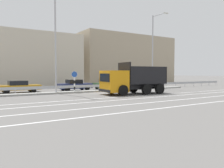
{
  "coord_description": "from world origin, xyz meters",
  "views": [
    {
      "loc": [
        -11.59,
        -20.11,
        2.15
      ],
      "look_at": [
        0.99,
        0.21,
        0.97
      ],
      "focal_mm": 35.0,
      "sensor_mm": 36.0,
      "label": 1
    }
  ],
  "objects_px": {
    "street_lamp_2": "(154,48)",
    "street_lamp_1": "(56,36)",
    "parked_car_2": "(19,87)",
    "parked_car_4": "(108,84)",
    "dump_truck": "(127,82)",
    "median_road_sign": "(74,82)",
    "parked_car_3": "(75,85)"
  },
  "relations": [
    {
      "from": "parked_car_2",
      "to": "parked_car_4",
      "type": "relative_size",
      "value": 1.1
    },
    {
      "from": "dump_truck",
      "to": "parked_car_3",
      "type": "distance_m",
      "value": 7.65
    },
    {
      "from": "street_lamp_1",
      "to": "street_lamp_2",
      "type": "distance_m",
      "value": 13.6
    },
    {
      "from": "street_lamp_1",
      "to": "parked_car_2",
      "type": "height_order",
      "value": "street_lamp_1"
    },
    {
      "from": "dump_truck",
      "to": "parked_car_3",
      "type": "xyz_separation_m",
      "value": [
        -2.79,
        7.1,
        -0.54
      ]
    },
    {
      "from": "parked_car_2",
      "to": "dump_truck",
      "type": "bearing_deg",
      "value": 47.47
    },
    {
      "from": "street_lamp_2",
      "to": "parked_car_2",
      "type": "height_order",
      "value": "street_lamp_2"
    },
    {
      "from": "street_lamp_2",
      "to": "parked_car_3",
      "type": "relative_size",
      "value": 2.45
    },
    {
      "from": "parked_car_2",
      "to": "parked_car_3",
      "type": "distance_m",
      "value": 6.38
    },
    {
      "from": "street_lamp_1",
      "to": "street_lamp_2",
      "type": "xyz_separation_m",
      "value": [
        13.59,
        0.2,
        -0.43
      ]
    },
    {
      "from": "dump_truck",
      "to": "street_lamp_2",
      "type": "height_order",
      "value": "street_lamp_2"
    },
    {
      "from": "dump_truck",
      "to": "parked_car_4",
      "type": "bearing_deg",
      "value": -12.15
    },
    {
      "from": "street_lamp_1",
      "to": "parked_car_3",
      "type": "xyz_separation_m",
      "value": [
        3.23,
        2.98,
        -5.29
      ]
    },
    {
      "from": "parked_car_3",
      "to": "street_lamp_2",
      "type": "bearing_deg",
      "value": 76.46
    },
    {
      "from": "parked_car_2",
      "to": "street_lamp_1",
      "type": "bearing_deg",
      "value": 38.38
    },
    {
      "from": "parked_car_2",
      "to": "parked_car_3",
      "type": "relative_size",
      "value": 1.11
    },
    {
      "from": "median_road_sign",
      "to": "street_lamp_2",
      "type": "relative_size",
      "value": 0.24
    },
    {
      "from": "street_lamp_1",
      "to": "parked_car_3",
      "type": "relative_size",
      "value": 2.66
    },
    {
      "from": "street_lamp_2",
      "to": "parked_car_3",
      "type": "xyz_separation_m",
      "value": [
        -10.36,
        2.79,
        -4.85
      ]
    },
    {
      "from": "street_lamp_2",
      "to": "parked_car_2",
      "type": "bearing_deg",
      "value": 168.41
    },
    {
      "from": "street_lamp_2",
      "to": "street_lamp_1",
      "type": "bearing_deg",
      "value": -179.16
    },
    {
      "from": "dump_truck",
      "to": "parked_car_4",
      "type": "xyz_separation_m",
      "value": [
        2.26,
        7.57,
        -0.52
      ]
    },
    {
      "from": "parked_car_3",
      "to": "parked_car_4",
      "type": "xyz_separation_m",
      "value": [
        5.05,
        0.47,
        0.02
      ]
    },
    {
      "from": "dump_truck",
      "to": "street_lamp_1",
      "type": "xyz_separation_m",
      "value": [
        -6.03,
        4.12,
        4.74
      ]
    },
    {
      "from": "street_lamp_1",
      "to": "parked_car_4",
      "type": "relative_size",
      "value": 2.64
    },
    {
      "from": "median_road_sign",
      "to": "parked_car_4",
      "type": "distance_m",
      "value": 7.0
    },
    {
      "from": "street_lamp_2",
      "to": "median_road_sign",
      "type": "bearing_deg",
      "value": 179.76
    },
    {
      "from": "dump_truck",
      "to": "parked_car_4",
      "type": "relative_size",
      "value": 1.71
    },
    {
      "from": "median_road_sign",
      "to": "street_lamp_2",
      "type": "bearing_deg",
      "value": -0.24
    },
    {
      "from": "dump_truck",
      "to": "median_road_sign",
      "type": "xyz_separation_m",
      "value": [
        -3.94,
        4.36,
        -0.0
      ]
    },
    {
      "from": "median_road_sign",
      "to": "parked_car_3",
      "type": "xyz_separation_m",
      "value": [
        1.15,
        2.74,
        -0.54
      ]
    },
    {
      "from": "parked_car_2",
      "to": "parked_car_4",
      "type": "height_order",
      "value": "parked_car_4"
    }
  ]
}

